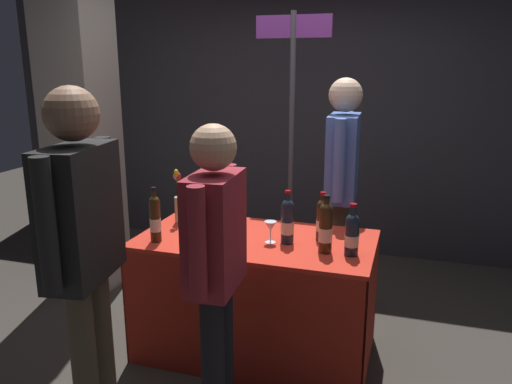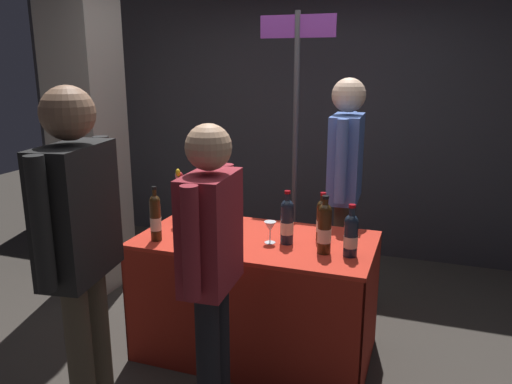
# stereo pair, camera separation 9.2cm
# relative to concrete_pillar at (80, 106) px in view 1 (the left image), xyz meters

# --- Properties ---
(ground_plane) EXTENTS (12.00, 12.00, 0.00)m
(ground_plane) POSITION_rel_concrete_pillar_xyz_m (1.67, -0.58, -1.54)
(ground_plane) COLOR #38332D
(back_partition) EXTENTS (6.96, 0.12, 2.63)m
(back_partition) POSITION_rel_concrete_pillar_xyz_m (1.67, 1.50, -0.22)
(back_partition) COLOR #2D2D33
(back_partition) RESTS_ON ground_plane
(concrete_pillar) EXTENTS (0.47, 0.47, 3.07)m
(concrete_pillar) POSITION_rel_concrete_pillar_xyz_m (0.00, 0.00, 0.00)
(concrete_pillar) COLOR gray
(concrete_pillar) RESTS_ON ground_plane
(tasting_table) EXTENTS (1.48, 0.79, 0.79)m
(tasting_table) POSITION_rel_concrete_pillar_xyz_m (1.67, -0.58, -0.99)
(tasting_table) COLOR red
(tasting_table) RESTS_ON ground_plane
(featured_wine_bottle) EXTENTS (0.08, 0.08, 0.31)m
(featured_wine_bottle) POSITION_rel_concrete_pillar_xyz_m (2.07, -0.49, -0.61)
(featured_wine_bottle) COLOR #38230F
(featured_wine_bottle) RESTS_ON tasting_table
(display_bottle_0) EXTENTS (0.08, 0.08, 0.31)m
(display_bottle_0) POSITION_rel_concrete_pillar_xyz_m (2.28, -0.69, -0.61)
(display_bottle_0) COLOR #192333
(display_bottle_0) RESTS_ON tasting_table
(display_bottle_1) EXTENTS (0.07, 0.07, 0.34)m
(display_bottle_1) POSITION_rel_concrete_pillar_xyz_m (1.47, -0.55, -0.59)
(display_bottle_1) COLOR #38230F
(display_bottle_1) RESTS_ON tasting_table
(display_bottle_2) EXTENTS (0.08, 0.08, 0.33)m
(display_bottle_2) POSITION_rel_concrete_pillar_xyz_m (1.88, -0.61, -0.60)
(display_bottle_2) COLOR #192333
(display_bottle_2) RESTS_ON tasting_table
(display_bottle_3) EXTENTS (0.08, 0.08, 0.34)m
(display_bottle_3) POSITION_rel_concrete_pillar_xyz_m (2.13, -0.70, -0.59)
(display_bottle_3) COLOR #38230F
(display_bottle_3) RESTS_ON tasting_table
(display_bottle_4) EXTENTS (0.08, 0.08, 0.35)m
(display_bottle_4) POSITION_rel_concrete_pillar_xyz_m (1.35, -0.50, -0.59)
(display_bottle_4) COLOR #38230F
(display_bottle_4) RESTS_ON tasting_table
(display_bottle_5) EXTENTS (0.07, 0.07, 0.32)m
(display_bottle_5) POSITION_rel_concrete_pillar_xyz_m (1.58, -0.84, -0.61)
(display_bottle_5) COLOR black
(display_bottle_5) RESTS_ON tasting_table
(display_bottle_6) EXTENTS (0.07, 0.07, 0.30)m
(display_bottle_6) POSITION_rel_concrete_pillar_xyz_m (1.42, -0.37, -0.62)
(display_bottle_6) COLOR black
(display_bottle_6) RESTS_ON tasting_table
(display_bottle_7) EXTENTS (0.08, 0.08, 0.35)m
(display_bottle_7) POSITION_rel_concrete_pillar_xyz_m (1.40, -0.64, -0.59)
(display_bottle_7) COLOR #192333
(display_bottle_7) RESTS_ON tasting_table
(display_bottle_8) EXTENTS (0.07, 0.07, 0.35)m
(display_bottle_8) POSITION_rel_concrete_pillar_xyz_m (1.10, -0.83, -0.59)
(display_bottle_8) COLOR #38230F
(display_bottle_8) RESTS_ON tasting_table
(wine_glass_near_vendor) EXTENTS (0.07, 0.07, 0.14)m
(wine_glass_near_vendor) POSITION_rel_concrete_pillar_xyz_m (1.78, -0.64, -0.64)
(wine_glass_near_vendor) COLOR silver
(wine_glass_near_vendor) RESTS_ON tasting_table
(flower_vase) EXTENTS (0.08, 0.08, 0.38)m
(flower_vase) POSITION_rel_concrete_pillar_xyz_m (1.08, -0.44, -0.62)
(flower_vase) COLOR tan
(flower_vase) RESTS_ON tasting_table
(brochure_stand) EXTENTS (0.05, 0.16, 0.14)m
(brochure_stand) POSITION_rel_concrete_pillar_xyz_m (1.31, -0.32, -0.67)
(brochure_stand) COLOR silver
(brochure_stand) RESTS_ON tasting_table
(vendor_presenter) EXTENTS (0.24, 0.63, 1.77)m
(vendor_presenter) POSITION_rel_concrete_pillar_xyz_m (2.09, 0.20, -0.46)
(vendor_presenter) COLOR #4C4233
(vendor_presenter) RESTS_ON ground_plane
(taster_foreground_right) EXTENTS (0.23, 0.55, 1.60)m
(taster_foreground_right) POSITION_rel_concrete_pillar_xyz_m (1.70, -1.33, -0.58)
(taster_foreground_right) COLOR black
(taster_foreground_right) RESTS_ON ground_plane
(taster_foreground_centre) EXTENTS (0.27, 0.61, 1.78)m
(taster_foreground_centre) POSITION_rel_concrete_pillar_xyz_m (1.15, -1.60, -0.45)
(taster_foreground_centre) COLOR #4C4233
(taster_foreground_centre) RESTS_ON ground_plane
(booth_signpost) EXTENTS (0.59, 0.04, 2.25)m
(booth_signpost) POSITION_rel_concrete_pillar_xyz_m (1.64, 0.46, -0.14)
(booth_signpost) COLOR #47474C
(booth_signpost) RESTS_ON ground_plane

